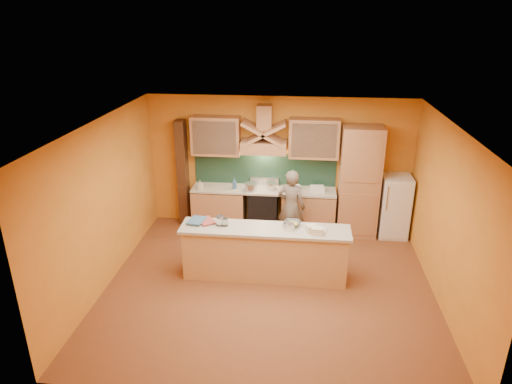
# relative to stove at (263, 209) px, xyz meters

# --- Properties ---
(floor) EXTENTS (5.50, 5.00, 0.01)m
(floor) POSITION_rel_stove_xyz_m (0.30, -2.20, -0.45)
(floor) COLOR brown
(floor) RESTS_ON ground
(ceiling) EXTENTS (5.50, 5.00, 0.01)m
(ceiling) POSITION_rel_stove_xyz_m (0.30, -2.20, 2.35)
(ceiling) COLOR white
(ceiling) RESTS_ON wall_back
(wall_back) EXTENTS (5.50, 0.02, 2.80)m
(wall_back) POSITION_rel_stove_xyz_m (0.30, 0.30, 0.95)
(wall_back) COLOR orange
(wall_back) RESTS_ON floor
(wall_front) EXTENTS (5.50, 0.02, 2.80)m
(wall_front) POSITION_rel_stove_xyz_m (0.30, -4.70, 0.95)
(wall_front) COLOR orange
(wall_front) RESTS_ON floor
(wall_left) EXTENTS (0.02, 5.00, 2.80)m
(wall_left) POSITION_rel_stove_xyz_m (-2.45, -2.20, 0.95)
(wall_left) COLOR orange
(wall_left) RESTS_ON floor
(wall_right) EXTENTS (0.02, 5.00, 2.80)m
(wall_right) POSITION_rel_stove_xyz_m (3.05, -2.20, 0.95)
(wall_right) COLOR orange
(wall_right) RESTS_ON floor
(base_cabinet_left) EXTENTS (1.10, 0.60, 0.86)m
(base_cabinet_left) POSITION_rel_stove_xyz_m (-0.95, 0.00, -0.02)
(base_cabinet_left) COLOR tan
(base_cabinet_left) RESTS_ON floor
(base_cabinet_right) EXTENTS (1.10, 0.60, 0.86)m
(base_cabinet_right) POSITION_rel_stove_xyz_m (0.95, 0.00, -0.02)
(base_cabinet_right) COLOR tan
(base_cabinet_right) RESTS_ON floor
(counter_top) EXTENTS (3.00, 0.62, 0.04)m
(counter_top) POSITION_rel_stove_xyz_m (-0.00, 0.00, 0.45)
(counter_top) COLOR beige
(counter_top) RESTS_ON base_cabinet_left
(stove) EXTENTS (0.60, 0.58, 0.90)m
(stove) POSITION_rel_stove_xyz_m (0.00, 0.00, 0.00)
(stove) COLOR black
(stove) RESTS_ON floor
(backsplash) EXTENTS (3.00, 0.03, 0.70)m
(backsplash) POSITION_rel_stove_xyz_m (-0.00, 0.28, 0.80)
(backsplash) COLOR #173325
(backsplash) RESTS_ON wall_back
(range_hood) EXTENTS (0.92, 0.50, 0.24)m
(range_hood) POSITION_rel_stove_xyz_m (0.00, 0.05, 1.37)
(range_hood) COLOR tan
(range_hood) RESTS_ON wall_back
(hood_chimney) EXTENTS (0.30, 0.30, 0.50)m
(hood_chimney) POSITION_rel_stove_xyz_m (0.00, 0.15, 1.95)
(hood_chimney) COLOR tan
(hood_chimney) RESTS_ON wall_back
(upper_cabinet_left) EXTENTS (1.00, 0.35, 0.80)m
(upper_cabinet_left) POSITION_rel_stove_xyz_m (-1.00, 0.12, 1.55)
(upper_cabinet_left) COLOR tan
(upper_cabinet_left) RESTS_ON wall_back
(upper_cabinet_right) EXTENTS (1.00, 0.35, 0.80)m
(upper_cabinet_right) POSITION_rel_stove_xyz_m (1.00, 0.12, 1.55)
(upper_cabinet_right) COLOR tan
(upper_cabinet_right) RESTS_ON wall_back
(pantry_column) EXTENTS (0.80, 0.60, 2.30)m
(pantry_column) POSITION_rel_stove_xyz_m (1.95, 0.00, 0.70)
(pantry_column) COLOR tan
(pantry_column) RESTS_ON floor
(fridge) EXTENTS (0.58, 0.60, 1.30)m
(fridge) POSITION_rel_stove_xyz_m (2.70, 0.00, 0.20)
(fridge) COLOR white
(fridge) RESTS_ON floor
(trim_column_left) EXTENTS (0.20, 0.30, 2.30)m
(trim_column_left) POSITION_rel_stove_xyz_m (-1.75, 0.15, 0.70)
(trim_column_left) COLOR #472816
(trim_column_left) RESTS_ON floor
(island_body) EXTENTS (2.80, 0.55, 0.88)m
(island_body) POSITION_rel_stove_xyz_m (0.20, -1.90, -0.01)
(island_body) COLOR tan
(island_body) RESTS_ON floor
(island_top) EXTENTS (2.90, 0.62, 0.05)m
(island_top) POSITION_rel_stove_xyz_m (0.20, -1.90, 0.47)
(island_top) COLOR beige
(island_top) RESTS_ON island_body
(person) EXTENTS (0.63, 0.49, 1.54)m
(person) POSITION_rel_stove_xyz_m (0.61, -0.55, 0.32)
(person) COLOR #70665B
(person) RESTS_ON floor
(pot_large) EXTENTS (0.25, 0.25, 0.16)m
(pot_large) POSITION_rel_stove_xyz_m (-0.25, -0.12, 0.53)
(pot_large) COLOR silver
(pot_large) RESTS_ON stove
(pot_small) EXTENTS (0.24, 0.24, 0.15)m
(pot_small) POSITION_rel_stove_xyz_m (0.15, -0.00, 0.52)
(pot_small) COLOR silver
(pot_small) RESTS_ON stove
(soap_bottle_a) EXTENTS (0.10, 0.10, 0.19)m
(soap_bottle_a) POSITION_rel_stove_xyz_m (-1.31, -0.16, 0.57)
(soap_bottle_a) COLOR silver
(soap_bottle_a) RESTS_ON counter_top
(soap_bottle_b) EXTENTS (0.11, 0.11, 0.24)m
(soap_bottle_b) POSITION_rel_stove_xyz_m (-0.60, -0.06, 0.59)
(soap_bottle_b) COLOR #335C8C
(soap_bottle_b) RESTS_ON counter_top
(bowl_back) EXTENTS (0.21, 0.21, 0.06)m
(bowl_back) POSITION_rel_stove_xyz_m (0.67, 0.11, 0.50)
(bowl_back) COLOR silver
(bowl_back) RESTS_ON counter_top
(dish_rack) EXTENTS (0.31, 0.26, 0.10)m
(dish_rack) POSITION_rel_stove_xyz_m (1.11, -0.01, 0.52)
(dish_rack) COLOR white
(dish_rack) RESTS_ON counter_top
(book_lower) EXTENTS (0.41, 0.43, 0.03)m
(book_lower) POSITION_rel_stove_xyz_m (-0.95, -1.85, 0.51)
(book_lower) COLOR #AD493D
(book_lower) RESTS_ON island_top
(book_upper) EXTENTS (0.32, 0.39, 0.03)m
(book_upper) POSITION_rel_stove_xyz_m (-1.13, -1.77, 0.53)
(book_upper) COLOR #3E688A
(book_upper) RESTS_ON island_top
(jar_large) EXTENTS (0.15, 0.15, 0.17)m
(jar_large) POSITION_rel_stove_xyz_m (-0.58, -1.88, 0.58)
(jar_large) COLOR white
(jar_large) RESTS_ON island_top
(jar_small) EXTENTS (0.13, 0.13, 0.13)m
(jar_small) POSITION_rel_stove_xyz_m (-0.50, -1.88, 0.56)
(jar_small) COLOR silver
(jar_small) RESTS_ON island_top
(kitchen_scale) EXTENTS (0.14, 0.14, 0.10)m
(kitchen_scale) POSITION_rel_stove_xyz_m (0.63, -1.92, 0.54)
(kitchen_scale) COLOR white
(kitchen_scale) RESTS_ON island_top
(mixing_bowl) EXTENTS (0.33, 0.33, 0.07)m
(mixing_bowl) POSITION_rel_stove_xyz_m (0.65, -1.75, 0.53)
(mixing_bowl) COLOR silver
(mixing_bowl) RESTS_ON island_top
(cloth) EXTENTS (0.31, 0.26, 0.02)m
(cloth) POSITION_rel_stove_xyz_m (1.10, -1.91, 0.50)
(cloth) COLOR beige
(cloth) RESTS_ON island_top
(grocery_bag_a) EXTENTS (0.22, 0.20, 0.12)m
(grocery_bag_a) POSITION_rel_stove_xyz_m (0.98, -1.95, 0.55)
(grocery_bag_a) COLOR beige
(grocery_bag_a) RESTS_ON island_top
(grocery_bag_b) EXTENTS (0.21, 0.17, 0.12)m
(grocery_bag_b) POSITION_rel_stove_xyz_m (1.08, -2.04, 0.55)
(grocery_bag_b) COLOR beige
(grocery_bag_b) RESTS_ON island_top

